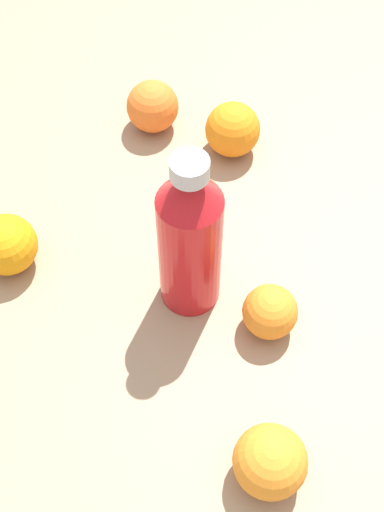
{
  "coord_description": "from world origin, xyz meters",
  "views": [
    {
      "loc": [
        0.41,
        -0.2,
        0.78
      ],
      "look_at": [
        -0.01,
        0.0,
        0.08
      ],
      "focal_mm": 49.21,
      "sensor_mm": 36.0,
      "label": 1
    }
  ],
  "objects_px": {
    "orange_1": "(270,312)",
    "orange_5": "(153,106)",
    "water_bottle": "(192,238)",
    "orange_2": "(270,462)",
    "orange_4": "(233,129)",
    "orange_3": "(7,245)"
  },
  "relations": [
    {
      "from": "orange_1",
      "to": "orange_4",
      "type": "bearing_deg",
      "value": 161.48
    },
    {
      "from": "orange_2",
      "to": "orange_3",
      "type": "relative_size",
      "value": 1.01
    },
    {
      "from": "orange_4",
      "to": "water_bottle",
      "type": "bearing_deg",
      "value": -38.84
    },
    {
      "from": "orange_4",
      "to": "orange_5",
      "type": "distance_m",
      "value": 0.13
    },
    {
      "from": "orange_2",
      "to": "orange_4",
      "type": "height_order",
      "value": "same"
    },
    {
      "from": "water_bottle",
      "to": "orange_1",
      "type": "height_order",
      "value": "water_bottle"
    },
    {
      "from": "orange_2",
      "to": "orange_5",
      "type": "bearing_deg",
      "value": 169.49
    },
    {
      "from": "water_bottle",
      "to": "orange_3",
      "type": "height_order",
      "value": "water_bottle"
    },
    {
      "from": "orange_3",
      "to": "orange_4",
      "type": "bearing_deg",
      "value": 98.79
    },
    {
      "from": "orange_2",
      "to": "orange_5",
      "type": "height_order",
      "value": "orange_2"
    },
    {
      "from": "orange_1",
      "to": "orange_2",
      "type": "relative_size",
      "value": 0.84
    },
    {
      "from": "orange_3",
      "to": "orange_4",
      "type": "distance_m",
      "value": 0.36
    },
    {
      "from": "water_bottle",
      "to": "orange_2",
      "type": "relative_size",
      "value": 3.11
    },
    {
      "from": "water_bottle",
      "to": "orange_2",
      "type": "distance_m",
      "value": 0.26
    },
    {
      "from": "orange_2",
      "to": "orange_4",
      "type": "bearing_deg",
      "value": 157.42
    },
    {
      "from": "orange_2",
      "to": "orange_5",
      "type": "relative_size",
      "value": 1.04
    },
    {
      "from": "water_bottle",
      "to": "orange_4",
      "type": "bearing_deg",
      "value": 114.57
    },
    {
      "from": "orange_1",
      "to": "water_bottle",
      "type": "bearing_deg",
      "value": -143.62
    },
    {
      "from": "orange_3",
      "to": "water_bottle",
      "type": "bearing_deg",
      "value": 53.97
    },
    {
      "from": "water_bottle",
      "to": "orange_1",
      "type": "bearing_deg",
      "value": 9.79
    },
    {
      "from": "orange_1",
      "to": "orange_5",
      "type": "height_order",
      "value": "orange_5"
    },
    {
      "from": "orange_1",
      "to": "orange_3",
      "type": "relative_size",
      "value": 0.85
    }
  ]
}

